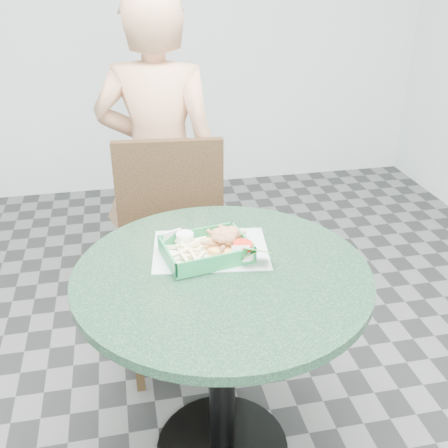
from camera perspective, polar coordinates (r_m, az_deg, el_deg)
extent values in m
cube|color=#303335|center=(2.08, -0.17, -23.21)|extent=(4.00, 5.00, 0.02)
cylinder|color=black|center=(2.07, -0.17, -23.03)|extent=(0.48, 0.48, 0.02)
cylinder|color=black|center=(1.80, -0.19, -15.53)|extent=(0.09, 0.09, 0.70)
cylinder|color=black|center=(1.58, -0.21, -6.08)|extent=(0.89, 0.89, 0.03)
cube|color=#372016|center=(2.19, -5.00, -4.62)|extent=(0.46, 0.46, 0.04)
cube|color=#372016|center=(2.26, -5.92, 3.53)|extent=(0.46, 0.04, 0.46)
cube|color=#372016|center=(2.16, -9.40, -13.17)|extent=(0.04, 0.04, 0.43)
cube|color=#372016|center=(2.20, 1.15, -11.97)|extent=(0.04, 0.04, 0.43)
cube|color=#372016|center=(2.48, -9.93, -7.30)|extent=(0.04, 0.04, 0.43)
cube|color=#372016|center=(2.51, -0.85, -6.36)|extent=(0.04, 0.04, 0.43)
imported|color=tan|center=(2.37, -7.03, 6.60)|extent=(0.65, 0.52, 1.55)
cube|color=#A9BAB6|center=(1.68, -1.47, -3.39)|extent=(0.39, 0.32, 0.00)
cube|color=#228748|center=(1.64, -1.94, -4.02)|extent=(0.26, 0.19, 0.01)
cube|color=white|center=(1.63, -1.94, -3.84)|extent=(0.24, 0.17, 0.00)
cube|color=#228748|center=(1.70, -2.48, -1.72)|extent=(0.26, 0.01, 0.04)
cube|color=#228748|center=(1.55, -1.37, -4.89)|extent=(0.26, 0.01, 0.04)
cube|color=#228748|center=(1.64, 2.32, -2.78)|extent=(0.01, 0.19, 0.04)
cube|color=#228748|center=(1.61, -6.32, -3.67)|extent=(0.01, 0.19, 0.04)
cylinder|color=#E7A74C|center=(1.64, 0.25, -3.16)|extent=(0.13, 0.13, 0.02)
cylinder|color=white|center=(1.66, -3.94, -1.89)|extent=(0.06, 0.06, 0.03)
cylinder|color=white|center=(1.65, -3.96, -1.41)|extent=(0.05, 0.05, 0.00)
cylinder|color=beige|center=(1.59, 2.03, -4.14)|extent=(0.07, 0.07, 0.02)
torus|color=beige|center=(1.58, 2.04, -3.66)|extent=(0.07, 0.07, 0.01)
cylinder|color=red|center=(1.58, 2.04, -3.38)|extent=(0.06, 0.06, 0.01)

